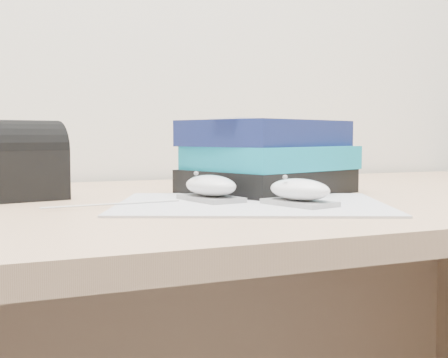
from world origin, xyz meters
name	(u,v)px	position (x,y,z in m)	size (l,w,h in m)	color
desk	(219,331)	(0.00, 1.64, 0.50)	(1.60, 0.80, 0.73)	tan
mousepad	(251,204)	(-0.03, 1.46, 0.73)	(0.36, 0.28, 0.00)	gray
mouse_rear	(211,188)	(-0.07, 1.51, 0.75)	(0.07, 0.11, 0.04)	gray
mouse_front	(299,192)	(0.01, 1.41, 0.75)	(0.08, 0.11, 0.04)	#9A999C
usb_cable	(113,204)	(-0.21, 1.51, 0.73)	(0.00, 0.00, 0.19)	silver
book_stack	(268,157)	(0.07, 1.61, 0.79)	(0.30, 0.27, 0.12)	black
pouch	(17,162)	(-0.32, 1.66, 0.79)	(0.14, 0.11, 0.12)	black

